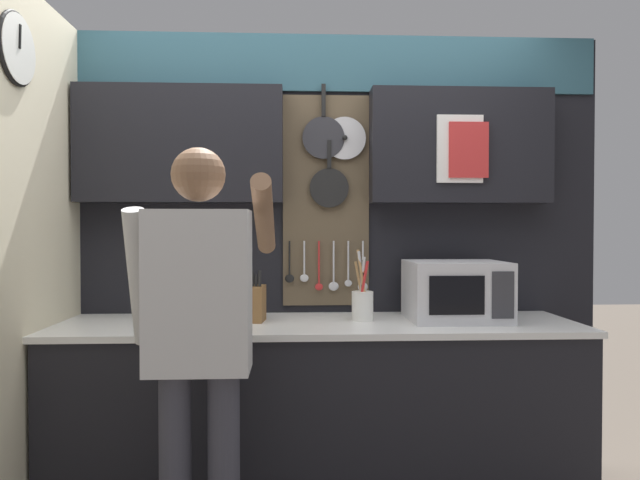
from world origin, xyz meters
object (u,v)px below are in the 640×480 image
at_px(knife_block, 253,303).
at_px(microwave, 456,291).
at_px(utensil_crock, 362,302).
at_px(person, 200,326).

bearing_deg(knife_block, microwave, -0.03).
distance_m(microwave, knife_block, 1.01).
relative_size(utensil_crock, person, 0.22).
height_order(knife_block, utensil_crock, utensil_crock).
bearing_deg(person, microwave, 29.51).
bearing_deg(person, utensil_crock, 43.54).
distance_m(microwave, person, 1.34).
bearing_deg(utensil_crock, person, -136.46).
height_order(microwave, knife_block, microwave).
xyz_separation_m(microwave, knife_block, (-1.01, 0.00, -0.06)).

